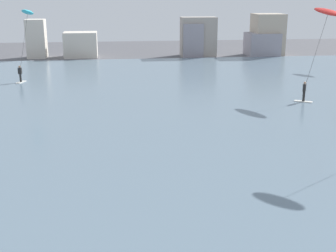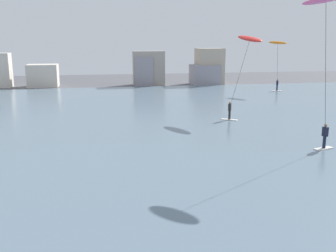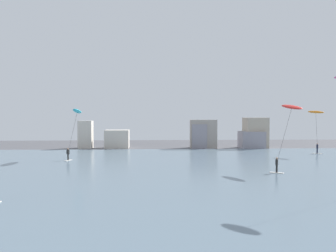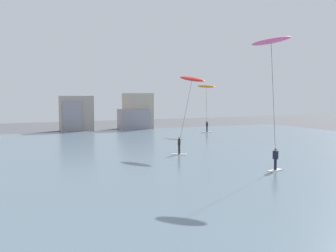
{
  "view_description": "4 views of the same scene",
  "coord_description": "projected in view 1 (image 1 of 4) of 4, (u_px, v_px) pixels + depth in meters",
  "views": [
    {
      "loc": [
        -4.62,
        -3.71,
        8.61
      ],
      "look_at": [
        -1.97,
        17.88,
        2.19
      ],
      "focal_mm": 48.71,
      "sensor_mm": 36.0,
      "label": 1
    },
    {
      "loc": [
        -0.58,
        -0.44,
        6.85
      ],
      "look_at": [
        2.62,
        16.93,
        2.87
      ],
      "focal_mm": 40.48,
      "sensor_mm": 36.0,
      "label": 2
    },
    {
      "loc": [
        -2.6,
        -4.53,
        6.11
      ],
      "look_at": [
        -1.47,
        17.26,
        5.44
      ],
      "focal_mm": 36.71,
      "sensor_mm": 36.0,
      "label": 3
    },
    {
      "loc": [
        -5.47,
        -2.15,
        5.61
      ],
      "look_at": [
        2.76,
        15.84,
        4.03
      ],
      "focal_mm": 43.18,
      "sensor_mm": 36.0,
      "label": 4
    }
  ],
  "objects": [
    {
      "name": "water_bay",
      "position": [
        173.0,
        106.0,
        35.65
      ],
      "size": [
        84.0,
        52.0,
        0.1
      ],
      "primitive_type": "cube",
      "color": "slate",
      "rests_on": "ground"
    },
    {
      "name": "far_shore_buildings",
      "position": [
        193.0,
        39.0,
        62.96
      ],
      "size": [
        35.09,
        5.08,
        5.7
      ],
      "color": "beige",
      "rests_on": "ground"
    },
    {
      "name": "kitesurfer_cyan",
      "position": [
        27.0,
        17.0,
        44.45
      ],
      "size": [
        2.05,
        4.33,
        7.11
      ],
      "color": "silver",
      "rests_on": "water_bay"
    },
    {
      "name": "kitesurfer_red",
      "position": [
        326.0,
        19.0,
        36.93
      ],
      "size": [
        4.04,
        4.41,
        7.4
      ],
      "color": "silver",
      "rests_on": "water_bay"
    }
  ]
}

